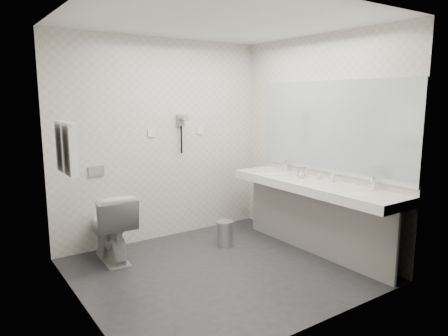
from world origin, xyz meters
TOP-DOWN VIEW (x-y plane):
  - floor at (0.00, 0.00)m, footprint 2.80×2.80m
  - ceiling at (0.00, 0.00)m, footprint 2.80×2.80m
  - wall_back at (0.00, 1.30)m, footprint 2.80×0.00m
  - wall_front at (0.00, -1.30)m, footprint 2.80×0.00m
  - wall_left at (-1.40, 0.00)m, footprint 0.00×2.60m
  - wall_right at (1.40, 0.00)m, footprint 0.00×2.60m
  - vanity_counter at (1.12, -0.20)m, footprint 0.55×2.20m
  - vanity_panel at (1.15, -0.20)m, footprint 0.03×2.15m
  - vanity_post_near at (1.18, -1.24)m, footprint 0.06×0.06m
  - vanity_post_far at (1.18, 0.84)m, footprint 0.06×0.06m
  - mirror at (1.39, -0.20)m, footprint 0.02×2.20m
  - basin_near at (1.12, -0.85)m, footprint 0.40×0.31m
  - basin_far at (1.12, 0.45)m, footprint 0.40×0.31m
  - faucet_near at (1.32, -0.85)m, footprint 0.04×0.04m
  - faucet_far at (1.32, 0.45)m, footprint 0.04×0.04m
  - soap_bottle_a at (1.25, -0.17)m, footprint 0.06×0.06m
  - soap_bottle_b at (1.16, 0.02)m, footprint 0.09×0.09m
  - soap_bottle_c at (1.29, -0.34)m, footprint 0.06×0.06m
  - glass_left at (1.28, 0.09)m, footprint 0.07×0.07m
  - glass_right at (1.20, 0.08)m, footprint 0.07×0.07m
  - toilet at (-0.84, 0.92)m, footprint 0.47×0.78m
  - flush_plate at (-0.85, 1.29)m, footprint 0.18×0.02m
  - pedal_bin at (0.45, 0.57)m, footprint 0.21×0.21m
  - bin_lid at (0.45, 0.57)m, footprint 0.21×0.21m
  - towel_rail at (-1.35, 0.55)m, footprint 0.02×0.62m
  - towel_near at (-1.34, 0.41)m, footprint 0.07×0.24m
  - towel_far at (-1.34, 0.69)m, footprint 0.07×0.24m
  - dryer_cradle at (0.25, 1.27)m, footprint 0.10×0.04m
  - dryer_barrel at (0.25, 1.20)m, footprint 0.08×0.14m
  - dryer_cord at (0.25, 1.26)m, footprint 0.02×0.02m
  - switch_plate_a at (-0.15, 1.29)m, footprint 0.09×0.02m
  - switch_plate_b at (0.55, 1.29)m, footprint 0.09×0.02m

SIDE VIEW (x-z plane):
  - floor at x=0.00m, z-range 0.00..0.00m
  - pedal_bin at x=0.45m, z-range 0.00..0.29m
  - bin_lid at x=0.45m, z-range 0.29..0.31m
  - vanity_panel at x=1.15m, z-range 0.00..0.75m
  - vanity_post_near at x=1.18m, z-range 0.00..0.75m
  - vanity_post_far at x=1.18m, z-range 0.00..0.75m
  - toilet at x=-0.84m, z-range 0.00..0.77m
  - vanity_counter at x=1.12m, z-range 0.75..0.85m
  - basin_near at x=1.12m, z-range 0.81..0.86m
  - basin_far at x=1.12m, z-range 0.81..0.86m
  - soap_bottle_b at x=1.16m, z-range 0.85..0.94m
  - soap_bottle_a at x=1.25m, z-range 0.85..0.95m
  - glass_left at x=1.28m, z-range 0.85..0.95m
  - glass_right at x=1.20m, z-range 0.85..0.96m
  - soap_bottle_c at x=1.29m, z-range 0.85..0.98m
  - faucet_near at x=1.32m, z-range 0.85..1.00m
  - faucet_far at x=1.32m, z-range 0.85..1.00m
  - flush_plate at x=-0.85m, z-range 0.89..1.01m
  - wall_back at x=0.00m, z-range -0.15..2.65m
  - wall_front at x=0.00m, z-range -0.15..2.65m
  - wall_left at x=-1.40m, z-range -0.05..2.55m
  - wall_right at x=1.40m, z-range -0.05..2.55m
  - dryer_cord at x=0.25m, z-range 1.07..1.43m
  - towel_near at x=-1.34m, z-range 1.09..1.57m
  - towel_far at x=-1.34m, z-range 1.09..1.57m
  - switch_plate_a at x=-0.15m, z-range 1.31..1.40m
  - switch_plate_b at x=0.55m, z-range 1.31..1.40m
  - mirror at x=1.39m, z-range 0.92..1.98m
  - dryer_cradle at x=0.25m, z-range 1.43..1.57m
  - dryer_barrel at x=0.25m, z-range 1.49..1.57m
  - towel_rail at x=-1.35m, z-range 1.54..1.56m
  - ceiling at x=0.00m, z-range 2.50..2.50m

